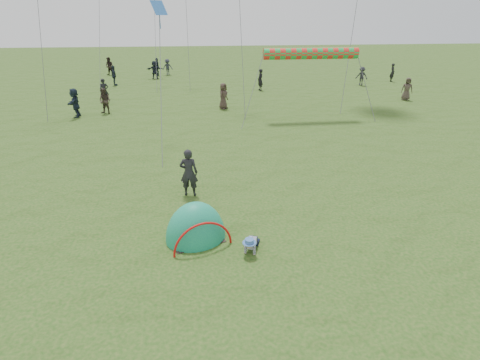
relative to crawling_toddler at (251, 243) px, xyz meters
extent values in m
plane|color=#184710|center=(-0.87, -0.62, -0.26)|extent=(140.00, 140.00, 0.00)
ellipsoid|color=#137669|center=(-1.47, 0.83, -0.26)|extent=(2.08, 1.88, 2.23)
imported|color=black|center=(-1.65, 3.65, 0.60)|extent=(0.67, 0.48, 1.71)
imported|color=black|center=(17.07, 25.61, 0.56)|extent=(0.49, 0.65, 1.63)
imported|color=#3D3129|center=(-6.98, 16.11, 0.54)|extent=(0.93, 0.82, 1.60)
imported|color=#18222C|center=(-5.03, 31.96, 0.61)|extent=(0.55, 1.06, 1.74)
imported|color=#222329|center=(13.40, 24.04, 0.54)|extent=(1.18, 1.08, 1.59)
imported|color=#423730|center=(14.13, 17.70, 0.55)|extent=(0.93, 0.79, 1.62)
imported|color=#1C2735|center=(-8.63, 15.51, 0.62)|extent=(0.55, 1.63, 1.74)
imported|color=black|center=(4.09, 22.73, 0.60)|extent=(0.55, 0.71, 1.71)
imported|color=black|center=(-9.91, 32.80, 0.63)|extent=(1.04, 0.93, 1.77)
imported|color=#1D2631|center=(-8.32, 26.50, 0.59)|extent=(0.66, 1.07, 1.70)
imported|color=#292B36|center=(-3.99, 32.20, 0.54)|extent=(1.07, 0.67, 1.59)
imported|color=#40302A|center=(0.56, 16.56, 0.59)|extent=(0.91, 0.99, 1.69)
imported|color=#1B202E|center=(-5.09, 29.81, 0.59)|extent=(1.58, 0.50, 1.70)
imported|color=black|center=(-7.71, 19.47, 0.58)|extent=(0.66, 0.48, 1.67)
cylinder|color=red|center=(5.45, 13.65, 3.50)|extent=(5.54, 0.64, 0.64)
plane|color=blue|center=(-2.80, 11.39, 5.86)|extent=(0.79, 0.79, 0.65)
camera|label=1|loc=(-1.29, -8.35, 5.63)|focal=28.00mm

